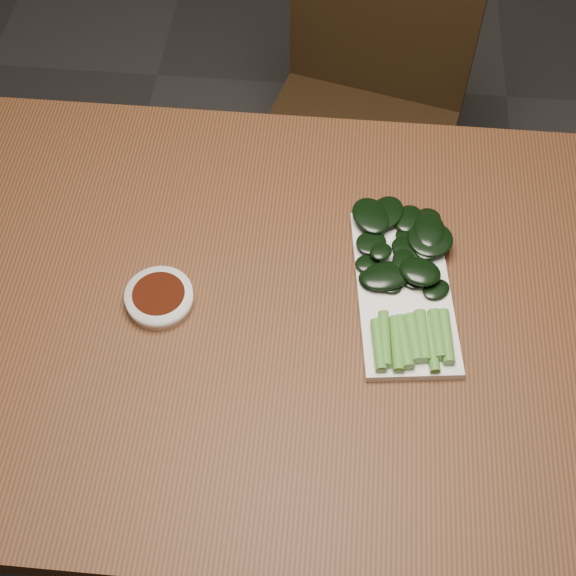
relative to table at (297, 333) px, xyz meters
The scene contains 6 objects.
ground 0.68m from the table, ahead, with size 6.00×6.00×0.00m, color #2F2C2C.
table is the anchor object (origin of this frame).
chair_far 0.74m from the table, 82.85° to the left, with size 0.50×0.50×0.89m.
sauce_bowl 0.22m from the table, behind, with size 0.10×0.10×0.03m.
serving_plate 0.18m from the table, 14.49° to the left, with size 0.17×0.31×0.01m.
gai_lan 0.20m from the table, 23.02° to the left, with size 0.18×0.32×0.03m.
Camera 1 is at (0.04, -0.64, 1.74)m, focal length 50.00 mm.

